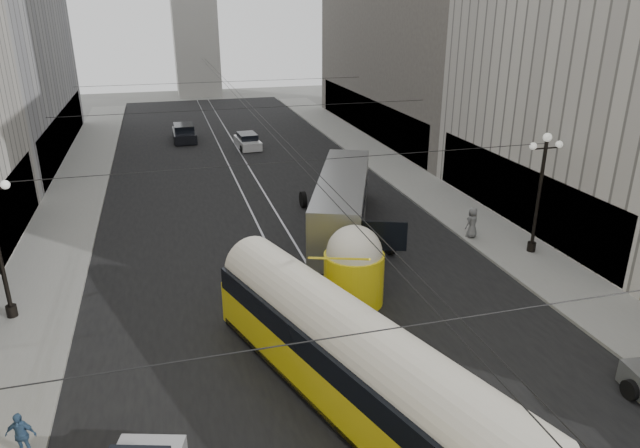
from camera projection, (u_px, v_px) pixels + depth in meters
road at (253, 192)px, 40.32m from camera, size 20.00×85.00×0.02m
sidewalk_left at (77, 190)px, 40.43m from camera, size 4.00×72.00×0.15m
sidewalk_right at (392, 166)px, 46.44m from camera, size 4.00×72.00×0.15m
rail_left at (242, 193)px, 40.13m from camera, size 0.12×85.00×0.04m
rail_right at (263, 191)px, 40.51m from camera, size 0.12×85.00×0.04m
lamppost_right_mid at (540, 187)px, 29.11m from camera, size 1.86×0.44×6.37m
catenary at (253, 111)px, 37.31m from camera, size 25.00×72.00×0.23m
streetcar at (354, 360)px, 18.33m from camera, size 7.18×16.02×3.68m
city_bus at (342, 200)px, 33.24m from camera, size 7.14×13.14×3.22m
sedan_white_far at (248, 141)px, 52.43m from camera, size 2.03×4.38×1.35m
sedan_dark_far at (184, 133)px, 55.12m from camera, size 2.12×5.03×1.58m
pedestrian_sidewalk_right at (472, 222)px, 31.92m from camera, size 0.99×0.81×1.75m
pedestrian_sidewalk_left at (21, 435)px, 16.40m from camera, size 0.98×0.70×1.50m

